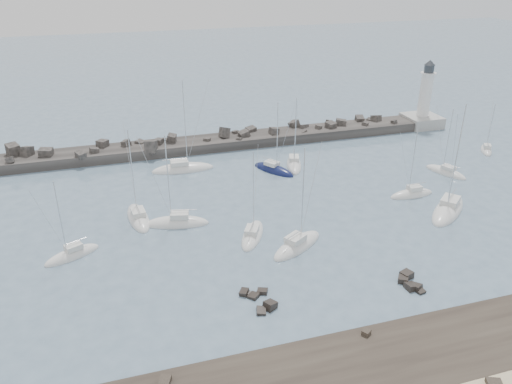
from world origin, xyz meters
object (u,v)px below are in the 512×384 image
at_px(sailboat_6, 294,165).
at_px(sailboat_12, 486,151).
at_px(sailboat_9, 412,195).
at_px(sailboat_4, 183,169).
at_px(sailboat_8, 274,170).
at_px(sailboat_14, 252,236).
at_px(sailboat_3, 138,218).
at_px(sailboat_10, 446,173).
at_px(sailboat_13, 72,255).
at_px(sailboat_5, 177,223).
at_px(lighthouse, 423,112).
at_px(sailboat_7, 297,246).
at_px(sailboat_11, 448,210).

distance_m(sailboat_6, sailboat_12, 37.02).
bearing_deg(sailboat_9, sailboat_4, 147.93).
relative_size(sailboat_8, sailboat_14, 1.04).
bearing_deg(sailboat_14, sailboat_4, 101.79).
bearing_deg(sailboat_14, sailboat_8, 64.18).
height_order(sailboat_4, sailboat_6, sailboat_4).
height_order(sailboat_3, sailboat_10, sailboat_3).
relative_size(sailboat_3, sailboat_12, 1.43).
relative_size(sailboat_10, sailboat_13, 1.06).
relative_size(sailboat_5, sailboat_9, 1.19).
distance_m(lighthouse, sailboat_13, 76.89).
bearing_deg(sailboat_14, sailboat_10, 15.80).
distance_m(sailboat_5, sailboat_9, 35.57).
height_order(sailboat_5, sailboat_14, sailboat_5).
bearing_deg(sailboat_7, sailboat_13, 167.67).
bearing_deg(sailboat_3, sailboat_12, 7.10).
bearing_deg(sailboat_7, lighthouse, 41.48).
bearing_deg(sailboat_13, sailboat_9, 3.30).
distance_m(lighthouse, sailboat_10, 25.82).
xyz_separation_m(sailboat_3, sailboat_12, (64.32, 8.01, -0.00)).
distance_m(lighthouse, sailboat_4, 53.52).
relative_size(sailboat_4, sailboat_7, 1.16).
bearing_deg(sailboat_12, sailboat_6, 174.16).
bearing_deg(sailboat_7, sailboat_3, 144.46).
distance_m(sailboat_5, sailboat_13, 14.08).
height_order(sailboat_4, sailboat_14, sailboat_4).
height_order(sailboat_3, sailboat_11, sailboat_11).
relative_size(sailboat_6, sailboat_13, 1.18).
bearing_deg(sailboat_3, sailboat_8, 24.55).
distance_m(sailboat_7, sailboat_10, 35.38).
bearing_deg(sailboat_4, sailboat_6, -11.00).
height_order(lighthouse, sailboat_10, lighthouse).
bearing_deg(sailboat_8, sailboat_4, 162.10).
bearing_deg(lighthouse, sailboat_8, -159.73).
height_order(sailboat_6, sailboat_8, sailboat_6).
distance_m(sailboat_10, sailboat_12, 15.15).
xyz_separation_m(sailboat_3, sailboat_8, (23.40, 10.69, -0.00)).
relative_size(sailboat_3, sailboat_10, 1.16).
height_order(sailboat_5, sailboat_6, sailboat_5).
distance_m(sailboat_3, sailboat_8, 25.72).
relative_size(sailboat_4, sailboat_13, 1.48).
bearing_deg(lighthouse, sailboat_14, -144.57).
relative_size(sailboat_5, sailboat_7, 0.98).
xyz_separation_m(sailboat_3, sailboat_5, (4.92, -3.07, 0.02)).
distance_m(sailboat_3, sailboat_14, 16.55).
xyz_separation_m(sailboat_9, sailboat_10, (10.26, 5.81, -0.01)).
bearing_deg(sailboat_12, sailboat_9, -152.39).
height_order(sailboat_4, sailboat_8, sailboat_4).
height_order(sailboat_5, sailboat_8, sailboat_5).
relative_size(sailboat_11, sailboat_14, 1.38).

